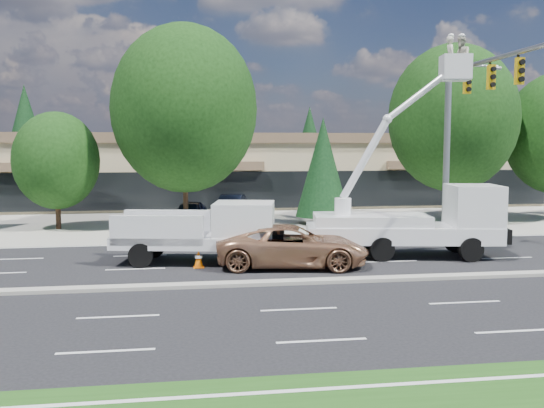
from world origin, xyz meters
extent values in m
plane|color=black|center=(0.00, 0.00, 0.00)|extent=(140.00, 140.00, 0.00)
cube|color=#9D9A8E|center=(0.00, 20.00, 0.01)|extent=(140.00, 22.00, 0.01)
cube|color=#9D9A8E|center=(0.00, 0.00, 0.06)|extent=(120.00, 0.55, 0.12)
cube|color=#C7B589|center=(0.00, 30.00, 2.50)|extent=(50.00, 15.00, 5.00)
cube|color=brown|center=(0.00, 30.00, 5.15)|extent=(50.40, 15.40, 0.70)
cube|color=black|center=(0.00, 22.45, 1.50)|extent=(48.00, 0.12, 2.60)
cylinder|color=#332114|center=(-10.00, 15.00, 1.05)|extent=(0.28, 0.28, 2.10)
ellipsoid|color=black|center=(-10.00, 15.00, 3.79)|extent=(4.67, 4.67, 5.37)
cylinder|color=#332114|center=(-3.00, 15.00, 1.85)|extent=(0.28, 0.28, 3.70)
ellipsoid|color=black|center=(-3.00, 15.00, 6.68)|extent=(8.22, 8.22, 9.45)
cylinder|color=#332114|center=(5.00, 15.00, 0.40)|extent=(0.26, 0.26, 0.80)
cone|color=black|center=(5.00, 15.00, 3.36)|extent=(3.17, 3.17, 5.80)
cylinder|color=#332114|center=(13.00, 15.00, 1.73)|extent=(0.28, 0.28, 3.47)
ellipsoid|color=black|center=(13.00, 15.00, 6.26)|extent=(7.71, 7.71, 8.87)
cylinder|color=#332114|center=(-18.00, 42.00, 0.40)|extent=(0.26, 0.26, 0.80)
cone|color=black|center=(-18.00, 42.00, 5.59)|extent=(5.29, 5.29, 9.66)
cylinder|color=#332114|center=(-4.00, 42.00, 0.40)|extent=(0.26, 0.26, 0.80)
cone|color=black|center=(-4.00, 42.00, 5.15)|extent=(4.87, 4.87, 8.90)
cylinder|color=#332114|center=(10.00, 42.00, 0.40)|extent=(0.26, 0.26, 0.80)
cone|color=black|center=(10.00, 42.00, 4.60)|extent=(4.35, 4.35, 7.95)
cylinder|color=#332114|center=(22.00, 42.00, 0.40)|extent=(0.26, 0.26, 0.80)
cone|color=black|center=(22.00, 42.00, 5.93)|extent=(5.61, 5.61, 10.24)
cylinder|color=gray|center=(10.00, 9.20, 4.50)|extent=(0.32, 0.32, 9.00)
cylinder|color=gray|center=(10.00, 4.20, 8.30)|extent=(0.20, 10.00, 0.20)
cylinder|color=gray|center=(11.30, 9.20, 8.60)|extent=(2.60, 0.12, 0.12)
cube|color=gold|center=(10.00, 7.20, 7.55)|extent=(0.32, 0.22, 1.05)
cube|color=gold|center=(10.00, 5.00, 7.55)|extent=(0.32, 0.22, 1.05)
cube|color=gold|center=(10.00, 2.80, 7.55)|extent=(0.32, 0.22, 1.05)
cube|color=white|center=(-2.77, 4.20, 0.89)|extent=(6.59, 3.45, 0.47)
cube|color=white|center=(-0.82, 3.82, 1.62)|extent=(2.68, 2.64, 1.57)
cube|color=black|center=(-0.15, 3.70, 1.83)|extent=(0.46, 1.97, 1.05)
cube|color=white|center=(-3.82, 5.41, 1.41)|extent=(3.55, 0.98, 1.15)
cube|color=white|center=(-4.19, 3.46, 1.41)|extent=(3.55, 0.98, 1.15)
cube|color=white|center=(5.82, 4.20, 0.98)|extent=(8.16, 3.65, 0.69)
cube|color=white|center=(8.73, 3.71, 2.02)|extent=(2.33, 2.61, 1.97)
cube|color=black|center=(9.45, 3.58, 2.17)|extent=(0.41, 1.95, 1.18)
cube|color=white|center=(4.55, 4.41, 1.53)|extent=(5.04, 3.02, 0.49)
cylinder|color=white|center=(3.39, 4.61, 2.07)|extent=(0.69, 0.69, 0.79)
cube|color=white|center=(7.82, 3.86, 7.78)|extent=(1.22, 1.05, 1.06)
imported|color=beige|center=(7.61, 3.90, 8.18)|extent=(0.50, 0.68, 1.70)
imported|color=beige|center=(8.03, 3.82, 8.18)|extent=(0.77, 0.92, 1.70)
ellipsoid|color=white|center=(7.61, 3.90, 9.04)|extent=(0.26, 0.26, 0.18)
ellipsoid|color=white|center=(8.03, 3.82, 9.04)|extent=(0.26, 0.26, 0.18)
cube|color=orange|center=(-2.63, 3.17, 0.01)|extent=(0.40, 0.40, 0.03)
cone|color=orange|center=(-2.63, 3.17, 0.35)|extent=(0.36, 0.36, 0.70)
cylinder|color=white|center=(-2.63, 3.17, 0.42)|extent=(0.29, 0.29, 0.10)
cube|color=orange|center=(1.11, 3.18, 0.01)|extent=(0.40, 0.40, 0.03)
cone|color=orange|center=(1.11, 3.18, 0.35)|extent=(0.36, 0.36, 0.70)
cylinder|color=white|center=(1.11, 3.18, 0.42)|extent=(0.29, 0.29, 0.10)
cube|color=orange|center=(8.33, 3.23, 0.01)|extent=(0.40, 0.40, 0.03)
cone|color=orange|center=(8.33, 3.23, 0.35)|extent=(0.36, 0.36, 0.70)
cylinder|color=white|center=(8.33, 3.23, 0.42)|extent=(0.29, 0.29, 0.10)
imported|color=#A67350|center=(0.93, 2.80, 0.80)|extent=(6.11, 3.50, 1.61)
imported|color=black|center=(-2.76, 16.00, 0.69)|extent=(2.46, 4.29, 1.37)
imported|color=black|center=(0.00, 19.86, 0.70)|extent=(2.57, 4.46, 1.39)
camera|label=1|loc=(-3.27, -19.69, 4.66)|focal=40.00mm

